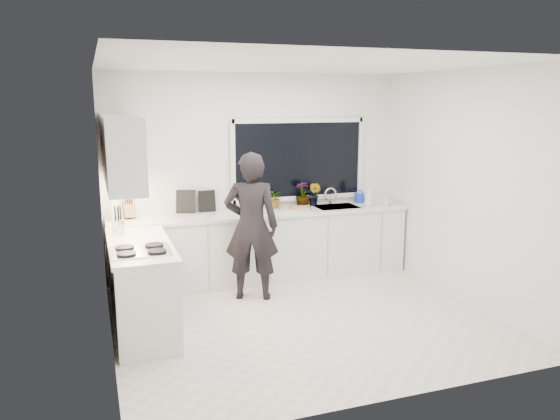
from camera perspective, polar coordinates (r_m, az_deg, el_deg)
name	(u,v)px	position (r m, az deg, el deg)	size (l,w,h in m)	color
floor	(304,320)	(6.08, 2.49, -11.41)	(4.00, 3.50, 0.02)	beige
wall_back	(256,176)	(7.34, -2.52, 3.59)	(4.00, 0.02, 2.70)	white
wall_left	(103,210)	(5.30, -18.02, -0.01)	(0.02, 3.50, 2.70)	white
wall_right	(465,188)	(6.70, 18.78, 2.24)	(0.02, 3.50, 2.70)	white
ceiling	(306,63)	(5.62, 2.73, 15.09)	(4.00, 3.50, 0.02)	white
window	(299,160)	(7.48, 1.97, 5.28)	(1.80, 0.02, 1.00)	black
base_cabinets_back	(263,247)	(7.23, -1.75, -3.89)	(3.92, 0.58, 0.88)	white
base_cabinets_left	(142,288)	(5.89, -14.23, -7.87)	(0.58, 1.60, 0.88)	white
countertop_back	(263,213)	(7.11, -1.75, -0.34)	(3.94, 0.62, 0.04)	silver
countertop_left	(140,245)	(5.75, -14.45, -3.53)	(0.62, 1.60, 0.04)	silver
upper_cabinets	(120,149)	(5.93, -16.37, 6.14)	(0.34, 2.10, 0.70)	white
sink	(336,210)	(7.50, 5.90, -0.01)	(0.58, 0.42, 0.14)	silver
faucet	(330,196)	(7.65, 5.29, 1.45)	(0.03, 0.03, 0.22)	silver
stovetop	(141,250)	(5.41, -14.35, -4.11)	(0.56, 0.48, 0.03)	black
person	(251,226)	(6.45, -3.02, -1.73)	(0.64, 0.42, 1.77)	black
pizza_tray	(295,209)	(7.23, 1.60, 0.14)	(0.42, 0.31, 0.03)	silver
pizza	(295,207)	(7.23, 1.60, 0.27)	(0.39, 0.28, 0.01)	red
watering_can	(359,198)	(7.81, 8.28, 1.25)	(0.14, 0.14, 0.13)	#1333B5
paper_towel_roll	(115,210)	(6.88, -16.89, 0.04)	(0.11, 0.11, 0.26)	silver
knife_block	(129,210)	(6.93, -15.50, 0.03)	(0.13, 0.10, 0.22)	#A1794B
utensil_crock	(118,227)	(6.16, -16.54, -1.72)	(0.13, 0.13, 0.16)	silver
picture_frame_large	(207,201)	(7.15, -7.63, 0.93)	(0.22, 0.02, 0.28)	black
picture_frame_small	(186,202)	(7.10, -9.81, 0.87)	(0.25, 0.02, 0.30)	black
herb_plants	(285,196)	(7.35, 0.57, 1.48)	(1.13, 0.34, 0.34)	#26662D
soap_bottles	(373,196)	(7.55, 9.69, 1.42)	(0.42, 0.16, 0.30)	#D8BF66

